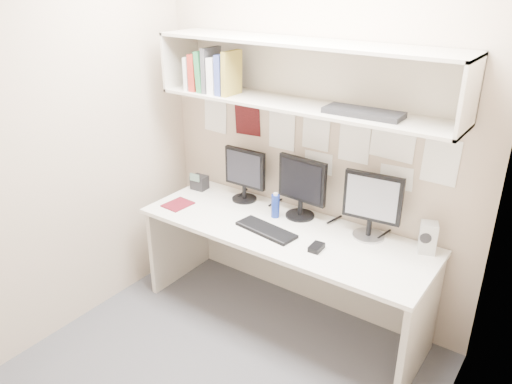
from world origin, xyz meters
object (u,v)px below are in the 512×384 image
Objects in this scene: keyboard at (266,230)px; maroon_notebook at (178,204)px; desk_phone at (199,182)px; monitor_center at (302,185)px; speaker at (428,238)px; monitor_left at (245,172)px; desk at (283,274)px; monitor_right at (372,203)px.

keyboard reaches higher than maroon_notebook.
monitor_center is at bearing -0.66° from desk_phone.
monitor_left is at bearing 160.18° from speaker.
monitor_left is 2.01× the size of speaker.
desk_phone is at bearing 169.16° from desk.
desk is 0.64m from monitor_center.
speaker is 1.38× the size of desk_phone.
maroon_notebook is (-0.75, -0.04, -0.01)m from keyboard.
monitor_left is at bearing 155.60° from desk.
monitor_center reaches higher than keyboard.
keyboard is at bearing -156.54° from monitor_right.
keyboard is (-0.58, -0.33, -0.23)m from monitor_right.
monitor_right reaches higher than monitor_center.
monitor_center is 0.51m from monitor_right.
maroon_notebook is at bearing -168.70° from keyboard.
monitor_right reaches higher than desk_phone.
monitor_left reaches higher than maroon_notebook.
monitor_center is 0.91m from desk_phone.
monitor_right is at bearing 37.87° from keyboard.
monitor_center is 0.40m from keyboard.
desk is at bearing -14.62° from desk_phone.
monitor_right is 1.01× the size of keyboard.
monitor_right reaches higher than maroon_notebook.
monitor_left is 0.54m from maroon_notebook.
desk is 5.09× the size of monitor_left.
monitor_right is at bearing 3.93° from monitor_center.
desk_phone is at bearing 105.79° from maroon_notebook.
monitor_center is 2.15× the size of maroon_notebook.
monitor_left is 1.98× the size of maroon_notebook.
speaker reaches higher than maroon_notebook.
monitor_left is 0.99m from monitor_right.
keyboard is at bearing -22.56° from desk_phone.
desk is 10.22× the size of speaker.
maroon_notebook is (-0.82, -0.15, 0.37)m from desk.
monitor_center is 1.00× the size of keyboard.
speaker is at bearing -3.24° from monitor_right.
monitor_center reaches higher than desk.
desk is 1.02m from speaker.
desk_phone is (-0.82, 0.28, 0.05)m from keyboard.
monitor_left is 0.92× the size of keyboard.
monitor_right is at bearing 23.35° from desk.
desk_phone is at bearing 169.52° from keyboard.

